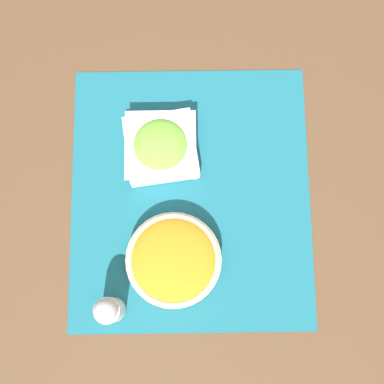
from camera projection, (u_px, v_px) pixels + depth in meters
ground_plane at (192, 196)px, 0.99m from camera, size 3.00×3.00×0.00m
placemat at (192, 195)px, 0.99m from camera, size 0.49×0.44×0.00m
lettuce_bowl at (162, 147)px, 0.98m from camera, size 0.14×0.14×0.05m
carrot_bowl at (175, 260)px, 0.94m from camera, size 0.17×0.17×0.05m
pepper_shaker at (110, 310)px, 0.89m from camera, size 0.04×0.04×0.11m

